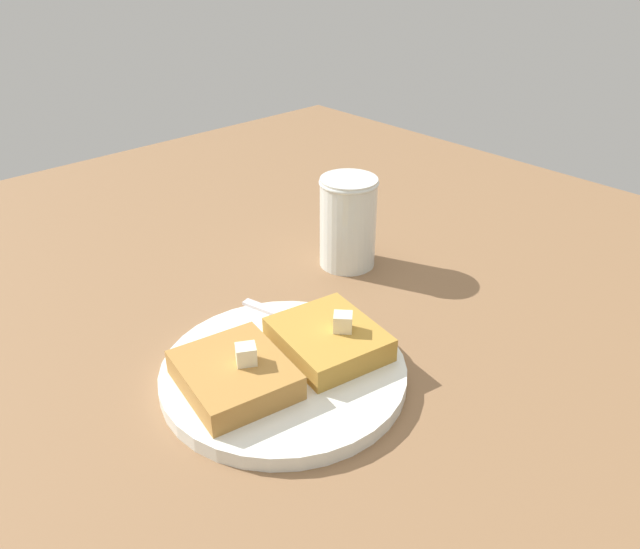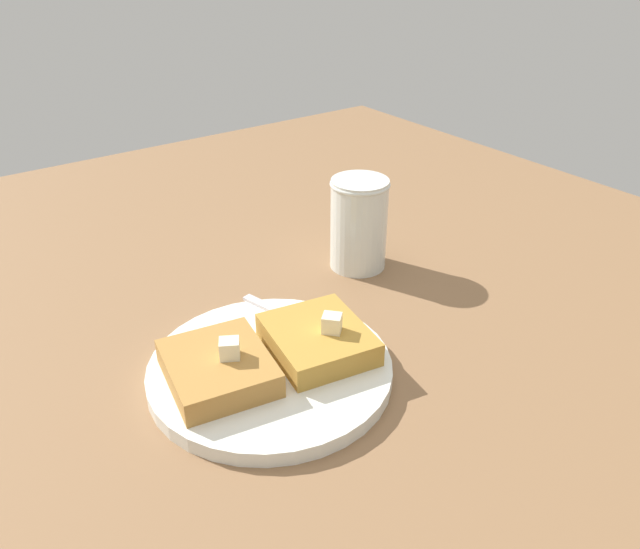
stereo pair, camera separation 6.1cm
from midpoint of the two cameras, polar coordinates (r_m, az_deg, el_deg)
The scene contains 8 objects.
table_surface at distance 58.79cm, azimuth -1.69°, elevation -8.25°, with size 126.88×126.88×2.40cm, color brown.
plate at distance 54.97cm, azimuth -1.35°, elevation -8.72°, with size 21.30×21.30×1.37cm.
toast_slice_left at distance 55.63cm, azimuth 2.96°, elevation -6.04°, with size 8.20×9.37×2.23cm, color #B38434.
toast_slice_middle at distance 52.58cm, azimuth -5.99°, elevation -8.61°, with size 8.20×9.37×2.23cm, color #AC7939.
butter_pat_primary at distance 54.35cm, azimuth 4.34°, elevation -4.57°, with size 1.63×1.47×1.63cm, color #F8ECC5.
butter_pat_secondary at distance 51.37cm, azimuth -4.89°, elevation -6.89°, with size 1.63×1.47×1.63cm, color #F2EDCA.
fork at distance 58.53cm, azimuth 2.48°, elevation -5.11°, with size 5.40×15.85×0.36cm.
syrup_jar at distance 70.58cm, azimuth 6.04°, elevation 4.16°, with size 6.63×6.63×10.49cm.
Camera 2 is at (23.55, 40.40, 37.34)cm, focal length 35.00 mm.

